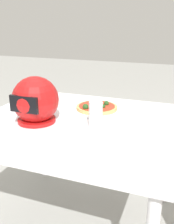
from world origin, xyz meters
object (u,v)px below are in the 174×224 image
object	(u,v)px
dining_table	(76,133)
pizza	(97,107)
motorcycle_helmet	(35,101)
drinking_glass	(96,115)

from	to	relation	value
dining_table	pizza	distance (m)	0.22
pizza	motorcycle_helmet	size ratio (longest dim) A/B	1.00
pizza	motorcycle_helmet	xyz separation A→B (m)	(0.25, 0.29, 0.09)
pizza	drinking_glass	distance (m)	0.27
drinking_glass	motorcycle_helmet	bearing A→B (deg)	6.29
motorcycle_helmet	drinking_glass	world-z (taller)	motorcycle_helmet
dining_table	motorcycle_helmet	size ratio (longest dim) A/B	4.38
dining_table	drinking_glass	distance (m)	0.21
dining_table	drinking_glass	world-z (taller)	drinking_glass
dining_table	pizza	xyz separation A→B (m)	(-0.06, -0.19, 0.10)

